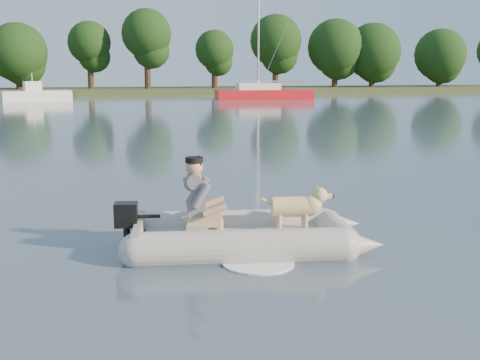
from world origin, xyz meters
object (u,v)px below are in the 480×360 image
object	(u,v)px
man	(196,194)
motorboat	(35,88)
dinghy	(247,207)
dog	(292,210)
sailboat	(263,94)

from	to	relation	value
man	motorboat	distance (m)	45.73
dinghy	motorboat	distance (m)	46.00
dog	motorboat	bearing A→B (deg)	107.76
motorboat	sailboat	size ratio (longest dim) A/B	0.49
dinghy	sailboat	size ratio (longest dim) A/B	0.41
man	sailboat	bearing A→B (deg)	81.39
motorboat	sailboat	bearing A→B (deg)	-19.26
dinghy	dog	size ratio (longest dim) A/B	4.94
dinghy	motorboat	size ratio (longest dim) A/B	0.83
dinghy	man	distance (m)	0.76
dinghy	dog	distance (m)	0.69
dog	motorboat	world-z (taller)	motorboat
dinghy	motorboat	world-z (taller)	motorboat
dinghy	sailboat	xyz separation A→B (m)	(12.73, 44.54, -0.10)
man	sailboat	distance (m)	46.38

